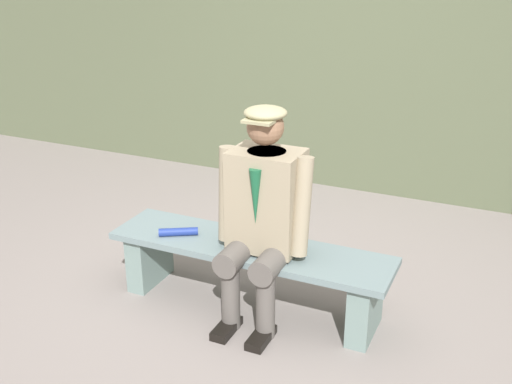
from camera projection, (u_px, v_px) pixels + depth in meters
ground_plane at (250, 305)px, 3.87m from camera, size 30.00×30.00×0.00m
bench at (249, 264)px, 3.76m from camera, size 1.75×0.44×0.42m
seated_man at (263, 210)px, 3.53m from camera, size 0.57×0.59×1.29m
rolled_magazine at (178, 232)px, 3.82m from camera, size 0.23×0.16×0.05m
stadium_wall at (359, 91)px, 5.49m from camera, size 12.00×0.24×1.79m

